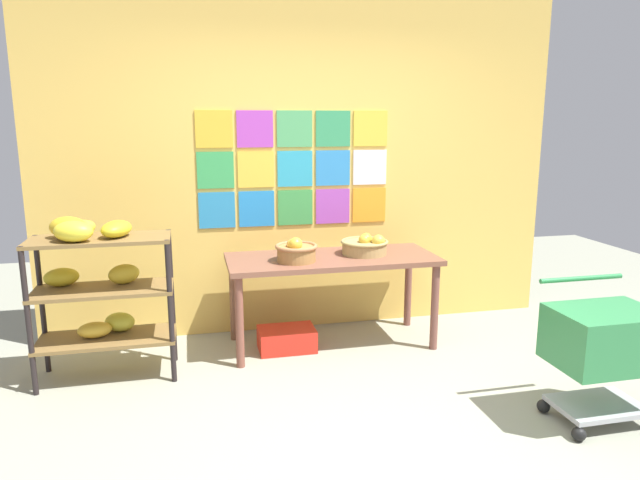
{
  "coord_description": "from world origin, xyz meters",
  "views": [
    {
      "loc": [
        -0.96,
        -2.76,
        1.75
      ],
      "look_at": [
        -0.04,
        1.2,
        0.9
      ],
      "focal_mm": 32.26,
      "sensor_mm": 36.0,
      "label": 1
    }
  ],
  "objects": [
    {
      "name": "ground",
      "position": [
        0.0,
        0.0,
        0.0
      ],
      "size": [
        9.75,
        9.75,
        0.0
      ],
      "primitive_type": "plane",
      "color": "gray"
    },
    {
      "name": "back_wall_with_art",
      "position": [
        -0.0,
        1.91,
        1.49
      ],
      "size": [
        4.31,
        0.07,
        2.99
      ],
      "color": "#E8BA54",
      "rests_on": "ground"
    },
    {
      "name": "banana_shelf_unit",
      "position": [
        -1.58,
        1.21,
        0.73
      ],
      "size": [
        0.91,
        0.47,
        1.13
      ],
      "color": "black",
      "rests_on": "ground"
    },
    {
      "name": "display_table",
      "position": [
        0.11,
        1.42,
        0.63
      ],
      "size": [
        1.61,
        0.67,
        0.72
      ],
      "color": "brown",
      "rests_on": "ground"
    },
    {
      "name": "fruit_basket_centre",
      "position": [
        0.38,
        1.44,
        0.78
      ],
      "size": [
        0.37,
        0.37,
        0.17
      ],
      "color": "#A78A52",
      "rests_on": "display_table"
    },
    {
      "name": "fruit_basket_left",
      "position": [
        -0.19,
        1.33,
        0.8
      ],
      "size": [
        0.32,
        0.32,
        0.19
      ],
      "color": "#A2733E",
      "rests_on": "display_table"
    },
    {
      "name": "produce_crate_under_table",
      "position": [
        -0.26,
        1.39,
        0.09
      ],
      "size": [
        0.43,
        0.29,
        0.17
      ],
      "primitive_type": "cube",
      "color": "red",
      "rests_on": "ground"
    },
    {
      "name": "shopping_cart",
      "position": [
        1.34,
        -0.09,
        0.49
      ],
      "size": [
        0.58,
        0.47,
        0.82
      ],
      "rotation": [
        0.0,
        0.0,
        -0.16
      ],
      "color": "black",
      "rests_on": "ground"
    }
  ]
}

